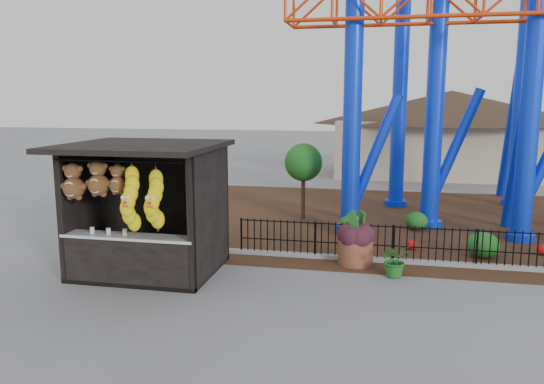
% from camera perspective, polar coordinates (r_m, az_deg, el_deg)
% --- Properties ---
extents(ground, '(120.00, 120.00, 0.00)m').
position_cam_1_polar(ground, '(11.41, -1.36, -11.24)').
color(ground, slate).
rests_on(ground, ground).
extents(mulch_bed, '(18.00, 12.00, 0.02)m').
position_cam_1_polar(mulch_bed, '(18.88, 16.30, -3.06)').
color(mulch_bed, '#331E11').
rests_on(mulch_bed, ground).
extents(curb, '(18.00, 0.18, 0.12)m').
position_cam_1_polar(curb, '(14.05, 17.82, -7.36)').
color(curb, gray).
rests_on(curb, ground).
extents(prize_booth, '(3.50, 3.40, 3.12)m').
position_cam_1_polar(prize_booth, '(12.78, -13.74, -2.05)').
color(prize_booth, black).
rests_on(prize_booth, ground).
extents(picket_fence, '(12.20, 0.06, 1.00)m').
position_cam_1_polar(picket_fence, '(14.06, 21.58, -5.71)').
color(picket_fence, black).
rests_on(picket_fence, ground).
extents(roller_coaster, '(11.00, 6.37, 10.82)m').
position_cam_1_polar(roller_coaster, '(18.92, 20.74, 16.36)').
color(roller_coaster, '#0D31E5').
rests_on(roller_coaster, ground).
extents(terracotta_planter, '(1.08, 1.08, 0.64)m').
position_cam_1_polar(terracotta_planter, '(13.62, 8.95, -6.40)').
color(terracotta_planter, brown).
rests_on(terracotta_planter, ground).
extents(planter_foliage, '(0.70, 0.70, 0.64)m').
position_cam_1_polar(planter_foliage, '(13.45, 9.03, -3.78)').
color(planter_foliage, '#33141F').
rests_on(planter_foliage, terracotta_planter).
extents(potted_plant, '(0.92, 0.86, 0.82)m').
position_cam_1_polar(potted_plant, '(12.87, 13.14, -7.10)').
color(potted_plant, '#1C5F1C').
rests_on(potted_plant, ground).
extents(landscaping, '(7.82, 3.52, 0.67)m').
position_cam_1_polar(landscaping, '(16.21, 18.75, -4.23)').
color(landscaping, '#1A581A').
rests_on(landscaping, mulch_bed).
extents(pavilion, '(15.00, 15.00, 4.80)m').
position_cam_1_polar(pavilion, '(30.59, 18.67, 7.44)').
color(pavilion, '#BFAD8C').
rests_on(pavilion, ground).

